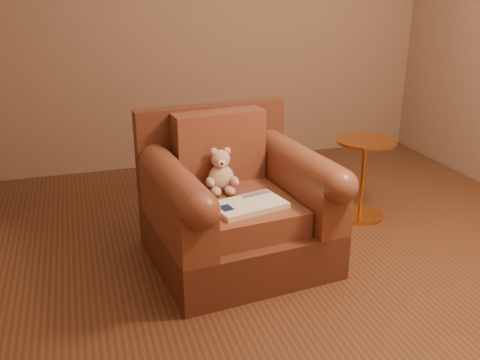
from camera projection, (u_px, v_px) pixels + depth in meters
name	position (u px, v px, depth m)	size (l,w,h in m)	color
floor	(298.00, 257.00, 3.35)	(4.00, 4.00, 0.00)	#52301C
armchair	(235.00, 206.00, 3.24)	(1.09, 1.05, 0.89)	#51291B
teddy_bear	(221.00, 174.00, 3.23)	(0.20, 0.22, 0.27)	#D2AA93
guidebook	(249.00, 205.00, 3.01)	(0.45, 0.33, 0.03)	beige
side_table	(363.00, 176.00, 3.81)	(0.42, 0.42, 0.59)	#DE8F3D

